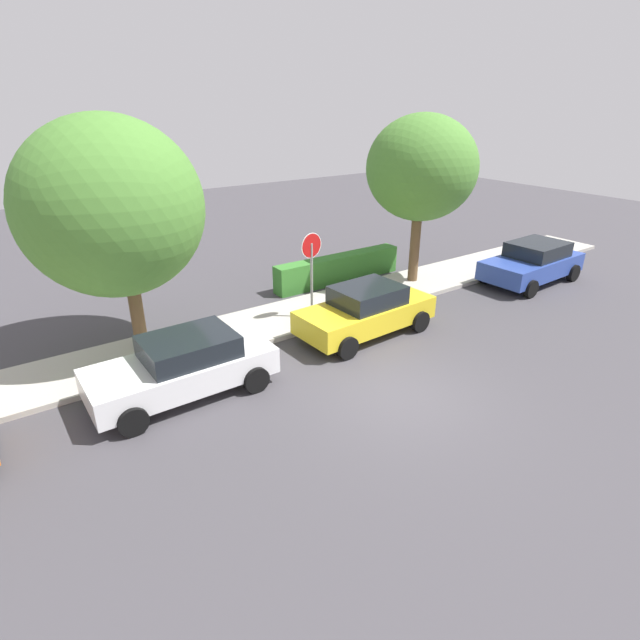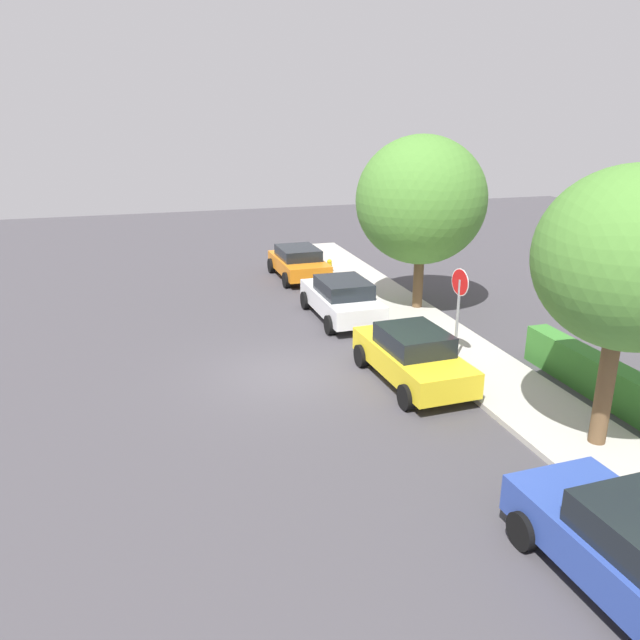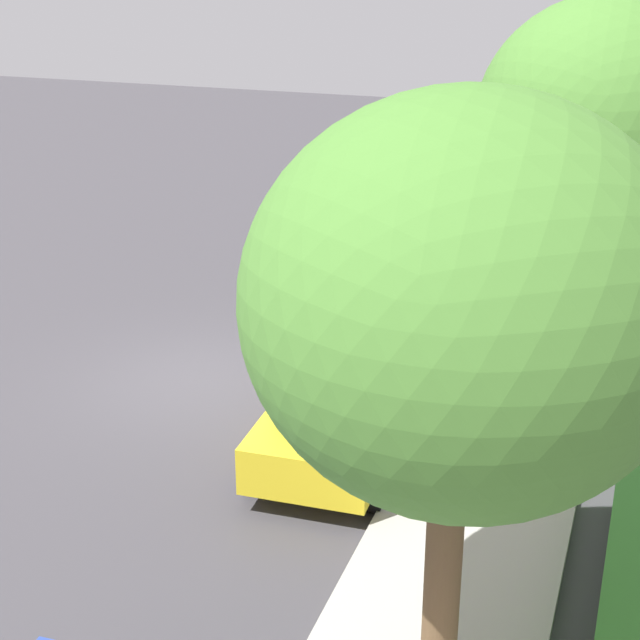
{
  "view_description": "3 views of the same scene",
  "coord_description": "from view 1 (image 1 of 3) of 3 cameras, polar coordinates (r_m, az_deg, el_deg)",
  "views": [
    {
      "loc": [
        -7.25,
        -7.17,
        6.39
      ],
      "look_at": [
        -0.81,
        2.12,
        1.35
      ],
      "focal_mm": 28.0,
      "sensor_mm": 36.0,
      "label": 1
    },
    {
      "loc": [
        15.37,
        -3.62,
        6.89
      ],
      "look_at": [
        -0.44,
        1.05,
        1.32
      ],
      "focal_mm": 35.0,
      "sensor_mm": 36.0,
      "label": 2
    },
    {
      "loc": [
        13.47,
        6.91,
        7.09
      ],
      "look_at": [
        -0.17,
        2.1,
        1.31
      ],
      "focal_mm": 55.0,
      "sensor_mm": 36.0,
      "label": 3
    }
  ],
  "objects": [
    {
      "name": "sidewalk_curb",
      "position": [
        15.68,
        -4.04,
        0.2
      ],
      "size": [
        32.0,
        2.41,
        0.14
      ],
      "primitive_type": "cube",
      "color": "#B2ADA3",
      "rests_on": "ground_plane"
    },
    {
      "name": "parked_car_white",
      "position": [
        11.98,
        -15.31,
        -5.05
      ],
      "size": [
        4.24,
        2.02,
        1.44
      ],
      "color": "white",
      "rests_on": "ground_plane"
    },
    {
      "name": "stop_sign",
      "position": [
        14.97,
        -0.97,
        6.65
      ],
      "size": [
        0.76,
        0.11,
        2.8
      ],
      "color": "gray",
      "rests_on": "ground_plane"
    },
    {
      "name": "street_tree_mid_block",
      "position": [
        13.56,
        -22.71,
        11.71
      ],
      "size": [
        4.51,
        4.51,
        6.14
      ],
      "color": "brown",
      "rests_on": "ground_plane"
    },
    {
      "name": "street_tree_near_corner",
      "position": [
        18.36,
        11.53,
        16.59
      ],
      "size": [
        3.85,
        3.85,
        5.98
      ],
      "color": "brown",
      "rests_on": "ground_plane"
    },
    {
      "name": "front_yard_hedge",
      "position": [
        18.91,
        2.11,
        5.88
      ],
      "size": [
        5.33,
        0.62,
        1.01
      ],
      "color": "#387A2D",
      "rests_on": "ground_plane"
    },
    {
      "name": "ground_plane",
      "position": [
        12.03,
        9.04,
        -8.39
      ],
      "size": [
        60.0,
        60.0,
        0.0
      ],
      "primitive_type": "plane",
      "color": "#423F44"
    },
    {
      "name": "parked_car_yellow",
      "position": [
        14.55,
        5.28,
        1.1
      ],
      "size": [
        4.22,
        2.08,
        1.48
      ],
      "color": "yellow",
      "rests_on": "ground_plane"
    },
    {
      "name": "parked_car_blue",
      "position": [
        20.41,
        23.13,
        6.09
      ],
      "size": [
        4.28,
        2.22,
        1.5
      ],
      "color": "#2D479E",
      "rests_on": "ground_plane"
    }
  ]
}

